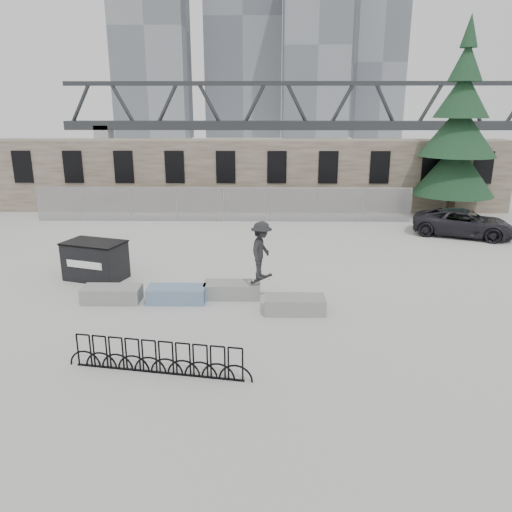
{
  "coord_description": "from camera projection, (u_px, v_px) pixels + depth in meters",
  "views": [
    {
      "loc": [
        2.37,
        -16.41,
        6.56
      ],
      "look_at": [
        2.1,
        1.05,
        1.3
      ],
      "focal_mm": 35.0,
      "sensor_mm": 36.0,
      "label": 1
    }
  ],
  "objects": [
    {
      "name": "planter_offset",
      "position": [
        295.0,
        304.0,
        16.45
      ],
      "size": [
        2.0,
        0.9,
        0.54
      ],
      "color": "gray",
      "rests_on": "ground"
    },
    {
      "name": "skyline_towers",
      "position": [
        248.0,
        33.0,
        101.47
      ],
      "size": [
        58.0,
        28.0,
        48.0
      ],
      "color": "slate",
      "rests_on": "ground"
    },
    {
      "name": "truss_bridge",
      "position": [
        319.0,
        124.0,
        68.96
      ],
      "size": [
        70.0,
        3.0,
        9.8
      ],
      "color": "#2D3033",
      "rests_on": "ground"
    },
    {
      "name": "suv",
      "position": [
        464.0,
        223.0,
        26.08
      ],
      "size": [
        5.55,
        4.13,
        1.4
      ],
      "primitive_type": "imported",
      "rotation": [
        0.0,
        0.0,
        1.16
      ],
      "color": "black",
      "rests_on": "ground"
    },
    {
      "name": "bike_rack",
      "position": [
        158.0,
        358.0,
        12.65
      ],
      "size": [
        4.88,
        0.88,
        0.9
      ],
      "rotation": [
        0.0,
        0.0,
        -0.17
      ],
      "color": "black",
      "rests_on": "ground"
    },
    {
      "name": "ground",
      "position": [
        196.0,
        299.0,
        17.64
      ],
      "size": [
        120.0,
        120.0,
        0.0
      ],
      "primitive_type": "plane",
      "color": "beige",
      "rests_on": "ground"
    },
    {
      "name": "chainlink_fence",
      "position": [
        223.0,
        204.0,
        29.31
      ],
      "size": [
        22.06,
        0.06,
        2.02
      ],
      "color": "gray",
      "rests_on": "ground"
    },
    {
      "name": "dumpster",
      "position": [
        95.0,
        260.0,
        19.55
      ],
      "size": [
        2.62,
        2.04,
        1.51
      ],
      "rotation": [
        0.0,
        0.0,
        -0.32
      ],
      "color": "black",
      "rests_on": "ground"
    },
    {
      "name": "skateboarder",
      "position": [
        261.0,
        250.0,
        17.13
      ],
      "size": [
        1.09,
        1.46,
        2.2
      ],
      "rotation": [
        0.0,
        0.0,
        1.28
      ],
      "color": "black",
      "rests_on": "ground"
    },
    {
      "name": "planter_center_left",
      "position": [
        177.0,
        294.0,
        17.37
      ],
      "size": [
        2.0,
        0.9,
        0.54
      ],
      "color": "#335F9A",
      "rests_on": "ground"
    },
    {
      "name": "planter_center_right",
      "position": [
        232.0,
        289.0,
        17.8
      ],
      "size": [
        2.0,
        0.9,
        0.54
      ],
      "color": "gray",
      "rests_on": "ground"
    },
    {
      "name": "stone_wall",
      "position": [
        227.0,
        175.0,
        32.54
      ],
      "size": [
        36.0,
        2.58,
        4.5
      ],
      "color": "brown",
      "rests_on": "ground"
    },
    {
      "name": "planter_far_left",
      "position": [
        112.0,
        294.0,
        17.37
      ],
      "size": [
        2.0,
        0.9,
        0.54
      ],
      "color": "gray",
      "rests_on": "ground"
    },
    {
      "name": "spruce_tree",
      "position": [
        458.0,
        137.0,
        29.34
      ],
      "size": [
        4.76,
        4.76,
        11.5
      ],
      "color": "#38281E",
      "rests_on": "ground"
    }
  ]
}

